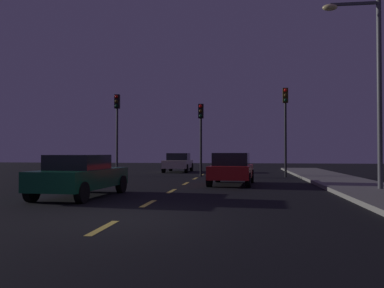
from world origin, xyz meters
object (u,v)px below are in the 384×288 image
Objects in this scene: traffic_signal_right at (285,115)px; car_oncoming_far at (178,162)px; car_adjacent_lane at (81,175)px; traffic_signal_left at (117,119)px; traffic_signal_center at (201,125)px; street_lamp_right at (370,76)px; car_stopped_ahead at (232,169)px.

traffic_signal_right is 1.36× the size of car_oncoming_far.
traffic_signal_left is at bearing 102.43° from car_adjacent_lane.
car_oncoming_far is (3.08, 5.51, -2.90)m from traffic_signal_left.
traffic_signal_center is at bearing 76.93° from car_adjacent_lane.
street_lamp_right is at bearing -51.23° from traffic_signal_center.
traffic_signal_right reaches higher than car_oncoming_far.
street_lamp_right reaches higher than car_adjacent_lane.
traffic_signal_right reaches higher than car_adjacent_lane.
traffic_signal_right is at bearing 0.00° from traffic_signal_left.
car_stopped_ahead is at bearing -116.44° from traffic_signal_right.
traffic_signal_left is 1.19× the size of car_adjacent_lane.
traffic_signal_left is at bearing -180.00° from traffic_signal_right.
traffic_signal_center is at bearing -67.01° from car_oncoming_far.
car_stopped_ahead is (7.51, -6.19, -2.89)m from traffic_signal_left.
car_oncoming_far is at bearing 112.99° from traffic_signal_center.
traffic_signal_center reaches higher than car_stopped_ahead.
traffic_signal_right is 9.42m from street_lamp_right.
traffic_signal_left reaches higher than traffic_signal_center.
car_oncoming_far is (-7.51, 5.51, -3.03)m from traffic_signal_right.
car_stopped_ahead is 0.56× the size of street_lamp_right.
street_lamp_right is (7.34, -9.14, 1.17)m from traffic_signal_center.
car_adjacent_lane is at bearing -91.45° from car_oncoming_far.
traffic_signal_center is at bearing -0.02° from traffic_signal_left.
car_adjacent_lane is (-4.87, -5.78, -0.01)m from car_stopped_ahead.
traffic_signal_center is 6.98m from car_stopped_ahead.
street_lamp_right reaches higher than car_stopped_ahead.
street_lamp_right reaches higher than traffic_signal_left.
traffic_signal_center is 1.13× the size of car_oncoming_far.
traffic_signal_center is 1.13× the size of car_stopped_ahead.
traffic_signal_left is 5.43m from traffic_signal_center.
car_oncoming_far is at bearing 88.55° from car_adjacent_lane.
car_stopped_ahead is 0.92× the size of car_adjacent_lane.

